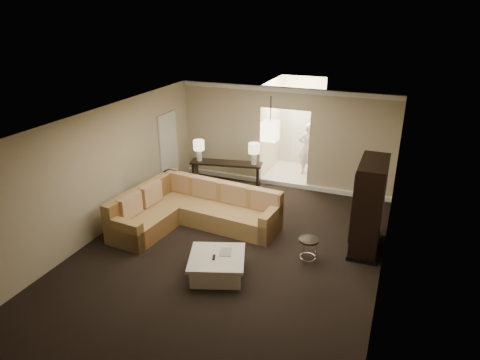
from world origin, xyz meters
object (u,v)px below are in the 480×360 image
at_px(sectional_sofa, 191,210).
at_px(armoire, 369,208).
at_px(drink_table, 309,245).
at_px(person, 308,146).
at_px(console_table, 226,173).
at_px(coffee_table, 217,265).

height_order(sectional_sofa, armoire, armoire).
bearing_deg(drink_table, person, 103.65).
distance_m(console_table, drink_table, 4.12).
bearing_deg(person, coffee_table, 80.23).
relative_size(sectional_sofa, armoire, 1.73).
bearing_deg(person, armoire, 113.36).
xyz_separation_m(armoire, person, (-2.14, 3.76, -0.04)).
distance_m(sectional_sofa, person, 4.60).
xyz_separation_m(drink_table, person, (-1.15, 4.73, 0.53)).
bearing_deg(coffee_table, console_table, 110.84).
xyz_separation_m(console_table, drink_table, (3.00, -2.82, -0.10)).
xyz_separation_m(sectional_sofa, person, (1.74, 4.23, 0.51)).
height_order(sectional_sofa, coffee_table, sectional_sofa).
distance_m(sectional_sofa, coffee_table, 2.13).
relative_size(console_table, person, 1.14).
height_order(armoire, person, armoire).
height_order(console_table, person, person).
distance_m(sectional_sofa, armoire, 3.94).
height_order(coffee_table, person, person).
bearing_deg(drink_table, armoire, 44.35).
height_order(coffee_table, console_table, console_table).
xyz_separation_m(armoire, drink_table, (-0.99, -0.97, -0.57)).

